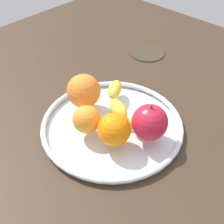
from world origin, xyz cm
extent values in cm
cube|color=#3B2B1D|center=(0.00, 0.00, -2.00)|extent=(128.94, 128.94, 4.00)
cylinder|color=silver|center=(0.00, 0.00, 0.30)|extent=(30.63, 30.63, 0.60)
torus|color=silver|center=(0.00, 0.00, 1.20)|extent=(31.91, 31.91, 1.20)
ellipsoid|color=yellow|center=(-6.35, 7.65, 3.39)|extent=(6.07, 7.26, 3.17)
ellipsoid|color=yellow|center=(-0.75, 2.93, 3.39)|extent=(7.25, 5.30, 3.17)
ellipsoid|color=yellow|center=(6.56, 2.71, 3.39)|extent=(7.20, 5.00, 3.17)
ellipsoid|color=brown|center=(9.38, 3.60, 3.39)|extent=(2.58, 2.72, 2.22)
sphere|color=red|center=(8.40, 2.33, 5.62)|extent=(7.64, 7.64, 7.64)
cylinder|color=#593819|center=(8.40, 2.33, 9.64)|extent=(0.44, 0.44, 1.20)
sphere|color=orange|center=(-2.26, -5.39, 4.82)|extent=(6.04, 6.04, 6.04)
sphere|color=orange|center=(-9.03, -0.39, 5.75)|extent=(7.90, 7.90, 7.90)
sphere|color=orange|center=(4.29, -3.88, 5.23)|extent=(6.86, 6.86, 6.86)
cylinder|color=#382E23|center=(-14.89, 31.56, 0.30)|extent=(10.89, 10.89, 0.60)
camera|label=1|loc=(32.49, -34.18, 46.85)|focal=46.78mm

